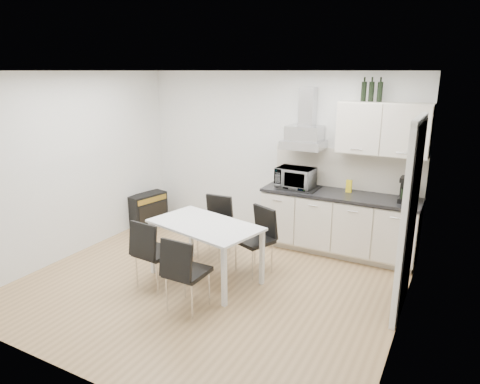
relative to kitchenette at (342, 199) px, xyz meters
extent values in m
plane|color=tan|center=(-1.18, -1.73, -0.83)|extent=(4.50, 4.50, 0.00)
cube|color=silver|center=(-1.18, 0.27, 0.47)|extent=(4.50, 0.10, 2.60)
cube|color=silver|center=(-1.18, -3.73, 0.47)|extent=(4.50, 0.10, 2.60)
cube|color=silver|center=(-3.43, -1.73, 0.47)|extent=(0.10, 4.00, 2.60)
cube|color=silver|center=(1.07, -1.73, 0.47)|extent=(0.10, 4.00, 2.60)
plane|color=white|center=(-1.18, -1.73, 1.77)|extent=(4.50, 4.50, 0.00)
cube|color=white|center=(1.03, -1.18, 0.22)|extent=(0.08, 1.04, 2.10)
cube|color=beige|center=(-0.03, 0.01, -0.78)|extent=(2.16, 0.52, 0.10)
cube|color=white|center=(-0.03, -0.03, -0.35)|extent=(2.20, 0.60, 0.76)
cube|color=black|center=(-0.03, -0.04, 0.07)|extent=(2.22, 0.64, 0.04)
cube|color=beige|center=(-0.03, 0.25, 0.38)|extent=(2.20, 0.02, 0.58)
cube|color=white|center=(0.47, 0.09, 1.02)|extent=(1.20, 0.35, 0.70)
cube|color=silver|center=(-0.63, 0.05, 0.82)|extent=(0.60, 0.46, 0.30)
cube|color=silver|center=(-0.63, 0.16, 1.27)|extent=(0.22, 0.20, 0.55)
imported|color=silver|center=(-0.70, -0.05, 0.27)|extent=(0.56, 0.32, 0.37)
cube|color=yellow|center=(0.07, 0.07, 0.18)|extent=(0.08, 0.04, 0.18)
cylinder|color=brown|center=(0.90, -0.08, 0.14)|extent=(0.04, 0.04, 0.11)
cylinder|color=#4C6626|center=(0.96, -0.08, 0.14)|extent=(0.04, 0.04, 0.11)
cylinder|color=black|center=(0.17, 0.09, 1.53)|extent=(0.07, 0.07, 0.32)
cylinder|color=black|center=(0.27, 0.09, 1.53)|extent=(0.07, 0.07, 0.32)
cylinder|color=black|center=(0.38, 0.09, 1.53)|extent=(0.07, 0.07, 0.32)
cube|color=white|center=(-1.30, -1.63, -0.10)|extent=(1.53, 1.08, 0.03)
cube|color=white|center=(-2.00, -1.83, -0.47)|extent=(0.06, 0.06, 0.72)
cube|color=white|center=(-0.75, -2.11, -0.47)|extent=(0.06, 0.06, 0.72)
cube|color=white|center=(-1.85, -1.15, -0.47)|extent=(0.06, 0.06, 0.72)
cube|color=white|center=(-0.59, -1.43, -0.47)|extent=(0.06, 0.06, 0.72)
cube|color=black|center=(-3.27, -0.40, -0.55)|extent=(0.41, 0.71, 0.56)
cube|color=gold|center=(-3.13, -0.40, -0.35)|extent=(0.14, 0.59, 0.09)
cube|color=black|center=(-2.25, 0.17, -0.70)|extent=(0.16, 0.14, 0.26)
camera|label=1|loc=(1.46, -5.88, 1.77)|focal=32.00mm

